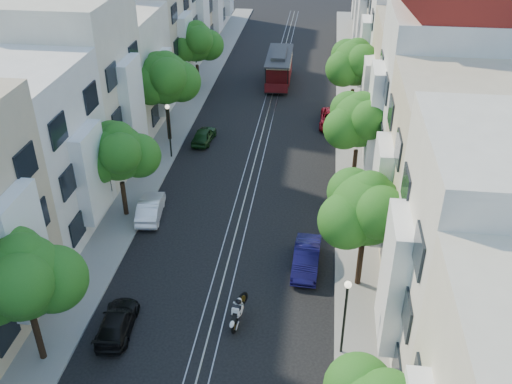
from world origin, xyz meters
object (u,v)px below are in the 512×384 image
(tree_e_c, at_px, (360,122))
(lamp_west, at_px, (169,123))
(parked_car_e_far, at_px, (332,119))
(tree_w_b, at_px, (119,154))
(parked_car_e_mid, at_px, (306,258))
(tree_e_d, at_px, (356,64))
(parked_car_w_near, at_px, (117,322))
(sportbike_rider, at_px, (238,311))
(tree_e_b, at_px, (367,211))
(parked_car_w_mid, at_px, (150,208))
(parked_car_w_far, at_px, (204,135))
(tree_w_d, at_px, (197,43))
(tree_w_c, at_px, (165,79))
(tree_w_a, at_px, (23,279))
(lamp_east, at_px, (346,307))
(cable_car, at_px, (279,66))

(tree_e_c, xyz_separation_m, lamp_west, (-13.56, 2.02, -1.75))
(tree_e_c, distance_m, parked_car_e_far, 10.35)
(tree_w_b, bearing_deg, parked_car_e_mid, -18.52)
(tree_e_d, xyz_separation_m, lamp_west, (-13.56, -8.98, -2.02))
(tree_e_c, distance_m, parked_car_w_near, 20.08)
(sportbike_rider, bearing_deg, tree_e_b, 39.96)
(parked_car_e_mid, distance_m, parked_car_w_mid, 10.76)
(tree_e_b, height_order, parked_car_e_mid, tree_e_b)
(tree_e_b, xyz_separation_m, parked_car_w_far, (-11.66, 16.00, -4.15))
(tree_e_d, distance_m, tree_w_d, 15.25)
(tree_w_d, height_order, parked_car_w_mid, tree_w_d)
(tree_e_d, distance_m, sportbike_rider, 26.59)
(tree_w_c, bearing_deg, tree_e_b, -48.01)
(tree_w_b, xyz_separation_m, parked_car_w_mid, (1.54, 0.10, -3.76))
(tree_e_c, height_order, tree_w_a, tree_w_a)
(tree_w_c, bearing_deg, parked_car_w_mid, -81.96)
(parked_car_w_far, bearing_deg, parked_car_w_mid, 88.10)
(tree_w_c, bearing_deg, sportbike_rider, -66.72)
(parked_car_e_far, distance_m, parked_car_w_far, 10.93)
(tree_w_a, xyz_separation_m, lamp_east, (13.44, 2.02, -1.89))
(tree_e_c, relative_size, parked_car_w_far, 1.90)
(cable_car, bearing_deg, lamp_west, -112.32)
(tree_e_b, xyz_separation_m, lamp_east, (-0.96, -4.98, -1.89))
(tree_e_d, bearing_deg, tree_w_a, -116.41)
(tree_w_a, bearing_deg, tree_e_c, 51.34)
(cable_car, distance_m, parked_car_w_mid, 25.56)
(tree_e_c, xyz_separation_m, tree_w_a, (-14.40, -18.00, 0.13))
(parked_car_e_far, bearing_deg, tree_e_c, -78.61)
(tree_w_d, xyz_separation_m, sportbike_rider, (8.43, -30.59, -3.82))
(parked_car_w_mid, bearing_deg, tree_e_c, -162.21)
(lamp_west, xyz_separation_m, sportbike_rider, (7.59, -16.62, -2.07))
(tree_w_b, xyz_separation_m, parked_car_w_near, (2.74, -9.84, -3.85))
(parked_car_e_far, bearing_deg, parked_car_w_mid, -124.84)
(parked_car_e_mid, bearing_deg, parked_car_w_near, -143.62)
(tree_e_d, xyz_separation_m, parked_car_e_far, (-1.66, -1.60, -4.28))
(tree_w_a, height_order, lamp_west, tree_w_a)
(lamp_east, xyz_separation_m, cable_car, (-5.98, 34.91, -1.13))
(sportbike_rider, distance_m, cable_car, 33.55)
(tree_e_d, xyz_separation_m, lamp_east, (-0.96, -26.98, -2.02))
(parked_car_e_mid, height_order, parked_car_w_near, parked_car_e_mid)
(tree_e_d, distance_m, parked_car_w_near, 29.58)
(sportbike_rider, relative_size, parked_car_w_far, 0.61)
(tree_w_a, bearing_deg, parked_car_w_far, 83.21)
(sportbike_rider, bearing_deg, tree_w_d, 114.35)
(tree_w_a, bearing_deg, parked_car_w_near, 38.24)
(cable_car, distance_m, parked_car_e_mid, 29.11)
(cable_car, xyz_separation_m, parked_car_e_far, (5.28, -9.54, -1.13))
(lamp_west, distance_m, cable_car, 18.20)
(sportbike_rider, relative_size, parked_car_w_near, 0.55)
(lamp_east, height_order, lamp_west, same)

